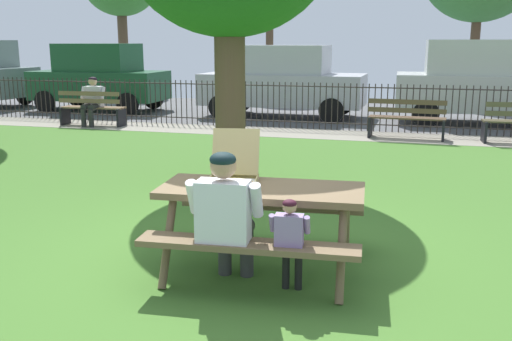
# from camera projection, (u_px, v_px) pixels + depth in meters

# --- Properties ---
(ground) EXTENTS (28.00, 12.28, 0.02)m
(ground) POSITION_uv_depth(u_px,v_px,m) (293.00, 199.00, 7.57)
(ground) COLOR #406E28
(cobblestone_walkway) EXTENTS (28.00, 1.40, 0.01)m
(cobblestone_walkway) POSITION_uv_depth(u_px,v_px,m) (342.00, 135.00, 12.69)
(cobblestone_walkway) COLOR gray
(street_asphalt) EXTENTS (28.00, 6.34, 0.01)m
(street_asphalt) POSITION_uv_depth(u_px,v_px,m) (359.00, 115.00, 16.33)
(street_asphalt) COLOR #515154
(picnic_table_foreground) EXTENTS (1.90, 1.60, 0.79)m
(picnic_table_foreground) POSITION_uv_depth(u_px,v_px,m) (261.00, 206.00, 5.09)
(picnic_table_foreground) COLOR brown
(picnic_table_foreground) RESTS_ON ground
(pizza_box_open) EXTENTS (0.52, 0.60, 0.47)m
(pizza_box_open) POSITION_uv_depth(u_px,v_px,m) (233.00, 173.00, 5.18)
(pizza_box_open) COLOR tan
(pizza_box_open) RESTS_ON picnic_table_foreground
(adult_at_table) EXTENTS (0.62, 0.61, 1.19)m
(adult_at_table) POSITION_uv_depth(u_px,v_px,m) (226.00, 214.00, 4.63)
(adult_at_table) COLOR #363636
(adult_at_table) RESTS_ON ground
(child_at_table) EXTENTS (0.33, 0.32, 0.84)m
(child_at_table) POSITION_uv_depth(u_px,v_px,m) (290.00, 237.00, 4.53)
(child_at_table) COLOR black
(child_at_table) RESTS_ON ground
(iron_fence_streetside) EXTENTS (22.41, 0.03, 1.10)m
(iron_fence_streetside) POSITION_uv_depth(u_px,v_px,m) (347.00, 107.00, 13.22)
(iron_fence_streetside) COLOR #2D2823
(iron_fence_streetside) RESTS_ON ground
(park_bench_left) EXTENTS (1.62, 0.54, 0.85)m
(park_bench_left) POSITION_uv_depth(u_px,v_px,m) (92.00, 109.00, 14.05)
(park_bench_left) COLOR brown
(park_bench_left) RESTS_ON ground
(park_bench_center) EXTENTS (1.62, 0.56, 0.85)m
(park_bench_center) POSITION_uv_depth(u_px,v_px,m) (407.00, 119.00, 12.12)
(park_bench_center) COLOR brown
(park_bench_center) RESTS_ON ground
(person_on_park_bench) EXTENTS (0.63, 0.61, 1.19)m
(person_on_park_bench) POSITION_uv_depth(u_px,v_px,m) (92.00, 99.00, 14.01)
(person_on_park_bench) COLOR #282828
(person_on_park_bench) RESTS_ON ground
(parked_car_left) EXTENTS (3.92, 1.88, 1.98)m
(parked_car_left) POSITION_uv_depth(u_px,v_px,m) (99.00, 77.00, 16.98)
(parked_car_left) COLOR #194C29
(parked_car_left) RESTS_ON ground
(parked_car_center) EXTENTS (4.44, 1.99, 1.94)m
(parked_car_center) POSITION_uv_depth(u_px,v_px,m) (282.00, 80.00, 15.55)
(parked_car_center) COLOR #B2B2B8
(parked_car_center) RESTS_ON ground
(parked_car_right) EXTENTS (4.64, 2.03, 2.08)m
(parked_car_right) POSITION_uv_depth(u_px,v_px,m) (492.00, 80.00, 14.16)
(parked_car_right) COLOR #BABDB5
(parked_car_right) RESTS_ON ground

